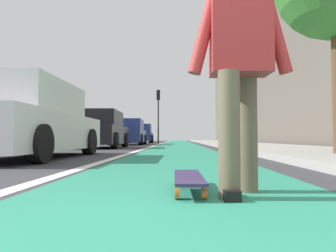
% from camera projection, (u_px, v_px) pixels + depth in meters
% --- Properties ---
extents(ground_plane, '(80.00, 80.00, 0.00)m').
position_uv_depth(ground_plane, '(179.00, 149.00, 10.90)').
color(ground_plane, '#38383D').
extents(bike_lane_paint, '(56.00, 2.20, 0.00)m').
position_uv_depth(bike_lane_paint, '(179.00, 143.00, 24.88)').
color(bike_lane_paint, '#288466').
rests_on(bike_lane_paint, ground).
extents(lane_stripe_white, '(52.00, 0.16, 0.01)m').
position_uv_depth(lane_stripe_white, '(160.00, 144.00, 20.93)').
color(lane_stripe_white, silver).
rests_on(lane_stripe_white, ground).
extents(sidewalk_curb, '(52.00, 3.20, 0.12)m').
position_uv_depth(sidewalk_curb, '(232.00, 144.00, 18.78)').
color(sidewalk_curb, '#9E9B93').
rests_on(sidewalk_curb, ground).
extents(building_facade, '(40.00, 1.20, 12.13)m').
position_uv_depth(building_facade, '(256.00, 61.00, 22.93)').
color(building_facade, '#5B544A').
rests_on(building_facade, ground).
extents(skateboard, '(0.84, 0.21, 0.11)m').
position_uv_depth(skateboard, '(188.00, 178.00, 2.25)').
color(skateboard, orange).
rests_on(skateboard, ground).
extents(skater_person, '(0.46, 0.72, 1.64)m').
position_uv_depth(skater_person, '(239.00, 58.00, 2.13)').
color(skater_person, brown).
rests_on(skater_person, ground).
extents(parked_car_near, '(4.27, 1.86, 1.46)m').
position_uv_depth(parked_car_near, '(28.00, 122.00, 6.01)').
color(parked_car_near, silver).
rests_on(parked_car_near, ground).
extents(parked_car_mid, '(4.06, 2.06, 1.46)m').
position_uv_depth(parked_car_mid, '(98.00, 130.00, 12.37)').
color(parked_car_mid, black).
rests_on(parked_car_mid, ground).
extents(parked_car_far, '(4.45, 2.00, 1.47)m').
position_uv_depth(parked_car_far, '(128.00, 133.00, 18.11)').
color(parked_car_far, navy).
rests_on(parked_car_far, ground).
extents(parked_car_end, '(4.37, 2.00, 1.50)m').
position_uv_depth(parked_car_end, '(141.00, 134.00, 24.97)').
color(parked_car_end, navy).
rests_on(parked_car_end, ground).
extents(traffic_light, '(0.33, 0.28, 4.30)m').
position_uv_depth(traffic_light, '(158.00, 106.00, 25.20)').
color(traffic_light, '#2D2D2D').
rests_on(traffic_light, ground).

